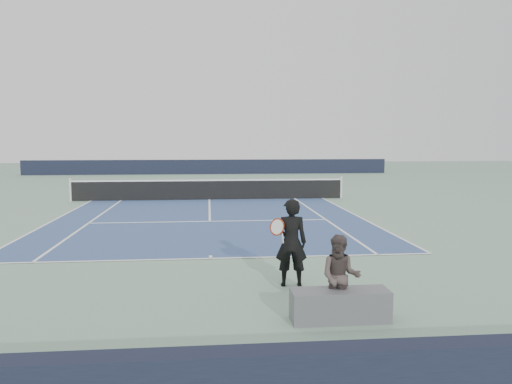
{
  "coord_description": "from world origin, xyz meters",
  "views": [
    {
      "loc": [
        -0.03,
        -23.63,
        2.84
      ],
      "look_at": [
        1.55,
        -7.12,
        1.1
      ],
      "focal_mm": 35.0,
      "sensor_mm": 36.0,
      "label": 1
    }
  ],
  "objects": [
    {
      "name": "windscreen_far",
      "position": [
        0.0,
        17.88,
        0.6
      ],
      "size": [
        30.0,
        0.25,
        1.2
      ],
      "primitive_type": "cube",
      "color": "black",
      "rests_on": "ground"
    },
    {
      "name": "spectator_bench",
      "position": [
        2.01,
        -16.18,
        0.49
      ],
      "size": [
        1.62,
        0.94,
        1.37
      ],
      "color": "#58585D",
      "rests_on": "ground"
    },
    {
      "name": "tennis_player",
      "position": [
        1.55,
        -14.23,
        0.86
      ],
      "size": [
        0.79,
        0.5,
        1.72
      ],
      "color": "black",
      "rests_on": "ground"
    },
    {
      "name": "ground",
      "position": [
        0.0,
        0.0,
        0.0
      ],
      "size": [
        80.0,
        80.0,
        0.0
      ],
      "primitive_type": "plane",
      "color": "gray"
    },
    {
      "name": "court_surface",
      "position": [
        0.0,
        0.0,
        0.01
      ],
      "size": [
        10.97,
        23.77,
        0.01
      ],
      "primitive_type": "cube",
      "color": "#344C7A",
      "rests_on": "ground"
    },
    {
      "name": "tennis_net",
      "position": [
        0.0,
        0.0,
        0.5
      ],
      "size": [
        12.9,
        0.1,
        1.07
      ],
      "color": "silver",
      "rests_on": "ground"
    },
    {
      "name": "tennis_ball",
      "position": [
        1.88,
        -14.9,
        0.03
      ],
      "size": [
        0.07,
        0.07,
        0.07
      ],
      "primitive_type": "sphere",
      "color": "yellow",
      "rests_on": "ground"
    }
  ]
}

